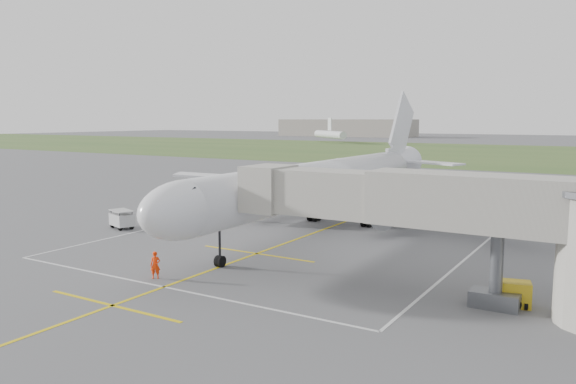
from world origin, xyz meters
The scene contains 11 objects.
ground centered at (0.00, 0.00, 0.00)m, with size 700.00×700.00×0.00m, color #565659.
grass_strip centered at (0.00, 130.00, 0.01)m, with size 700.00×120.00×0.02m, color #3C5A27.
apron_markings centered at (0.00, -5.82, 0.01)m, with size 28.20×60.00×0.01m.
airliner centered at (0.00, 0.75, 4.39)m, with size 38.93×46.75×13.52m.
jet_bridge centered at (15.72, -13.50, 4.74)m, with size 23.40×5.00×7.20m.
gpu_unit centered at (18.77, -12.69, 0.68)m, with size 2.07×1.66×1.38m.
baggage_cart centered at (-16.34, -8.37, 0.89)m, with size 2.86×2.25×1.74m.
ramp_worker_nose centered at (-1.77, -18.89, 0.88)m, with size 0.64×0.42×1.76m, color #FF3308.
ramp_worker_wing centered at (-9.25, 0.63, 0.93)m, with size 0.91×0.71×1.86m, color #F65E07.
distant_hangars centered at (-16.15, 265.19, 5.17)m, with size 345.00×49.00×12.00m.
distant_aircraft centered at (0.64, 172.24, 3.59)m, with size 202.33×27.84×8.85m.
Camera 1 is at (23.60, -44.39, 10.15)m, focal length 35.00 mm.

